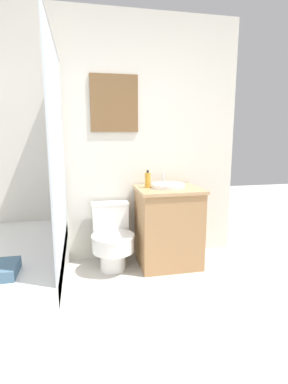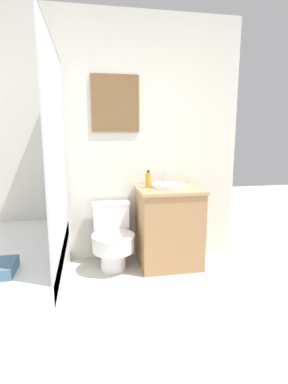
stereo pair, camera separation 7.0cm
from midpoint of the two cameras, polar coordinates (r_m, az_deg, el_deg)
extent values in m
cube|color=silver|center=(3.11, -9.83, 9.60)|extent=(3.00, 0.05, 2.50)
cube|color=brown|center=(3.10, -6.36, 16.44)|extent=(0.47, 0.02, 0.55)
cube|color=silver|center=(3.10, -6.35, 16.44)|extent=(0.44, 0.01, 0.52)
cube|color=white|center=(2.63, -23.26, -14.45)|extent=(0.69, 1.51, 0.45)
cube|color=silver|center=(2.35, -16.81, 6.02)|extent=(0.01, 1.39, 1.64)
cylinder|color=#B7B7BC|center=(2.43, -18.02, 26.11)|extent=(0.02, 1.39, 0.02)
cube|color=slate|center=(2.12, -26.15, -13.15)|extent=(0.17, 0.25, 0.07)
cylinder|color=white|center=(3.03, -6.61, -12.59)|extent=(0.25, 0.25, 0.21)
cylinder|color=white|center=(2.92, -6.59, -9.79)|extent=(0.40, 0.40, 0.14)
cylinder|color=white|center=(2.89, -6.63, -8.31)|extent=(0.41, 0.41, 0.02)
cube|color=white|center=(3.10, -7.09, -5.61)|extent=(0.36, 0.15, 0.36)
cube|color=white|center=(3.05, -7.17, -2.16)|extent=(0.38, 0.16, 0.02)
cube|color=#AD7F51|center=(3.06, 3.95, -6.84)|extent=(0.60, 0.52, 0.76)
cube|color=tan|center=(2.96, 4.05, 0.50)|extent=(0.63, 0.55, 0.03)
cylinder|color=white|center=(2.97, 3.95, 1.23)|extent=(0.33, 0.33, 0.04)
cylinder|color=silver|center=(3.15, 3.00, 2.62)|extent=(0.02, 0.02, 0.13)
cylinder|color=gold|center=(2.96, 0.02, 2.27)|extent=(0.06, 0.06, 0.15)
cylinder|color=black|center=(2.94, 0.02, 3.93)|extent=(0.02, 0.02, 0.02)
camera|label=1|loc=(0.04, -90.73, -0.14)|focal=28.00mm
camera|label=2|loc=(0.04, 89.27, 0.14)|focal=28.00mm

